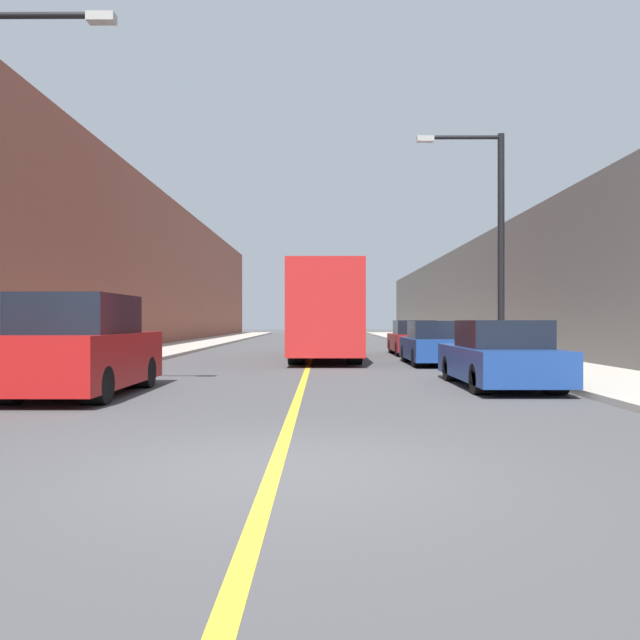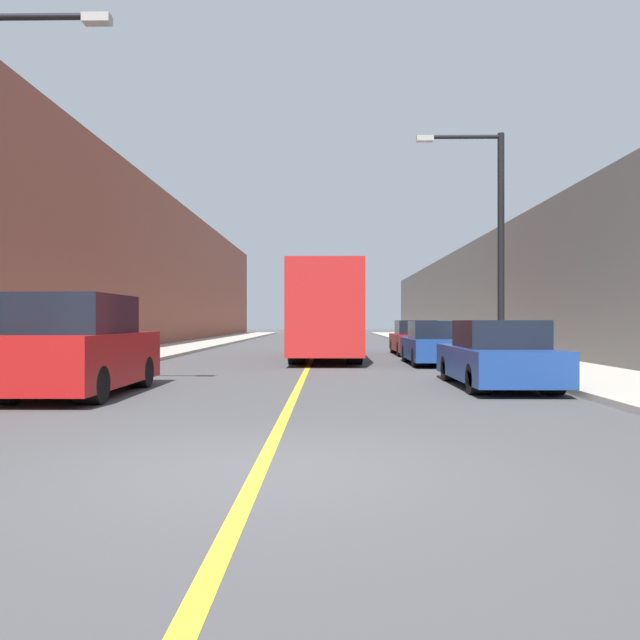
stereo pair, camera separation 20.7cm
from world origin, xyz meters
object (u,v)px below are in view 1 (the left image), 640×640
parked_suv_left (81,349)px  bus (325,311)px  car_right_far (413,339)px  car_right_near (500,357)px  car_right_mid (435,345)px  street_lamp_right (493,232)px

parked_suv_left → bus: bearing=68.2°
bus → car_right_far: 4.81m
bus → parked_suv_left: bus is taller
bus → car_right_near: 11.19m
parked_suv_left → car_right_mid: bearing=45.7°
car_right_near → car_right_mid: 7.12m
parked_suv_left → car_right_far: (8.63, 14.69, -0.24)m
car_right_near → street_lamp_right: bearing=76.4°
car_right_mid → street_lamp_right: bearing=-60.5°
car_right_mid → bus: bearing=137.9°
parked_suv_left → street_lamp_right: size_ratio=0.65×
parked_suv_left → street_lamp_right: street_lamp_right is taller
bus → car_right_near: bus is taller
parked_suv_left → car_right_mid: size_ratio=1.06×
car_right_mid → car_right_far: size_ratio=0.98×
parked_suv_left → car_right_near: size_ratio=0.99×
car_right_mid → car_right_far: (0.14, 6.00, 0.01)m
car_right_near → parked_suv_left: bearing=-169.7°
car_right_far → street_lamp_right: 9.07m
bus → car_right_far: (3.82, 2.66, -1.18)m
parked_suv_left → street_lamp_right: bearing=33.0°
bus → street_lamp_right: (4.99, -5.65, 2.26)m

